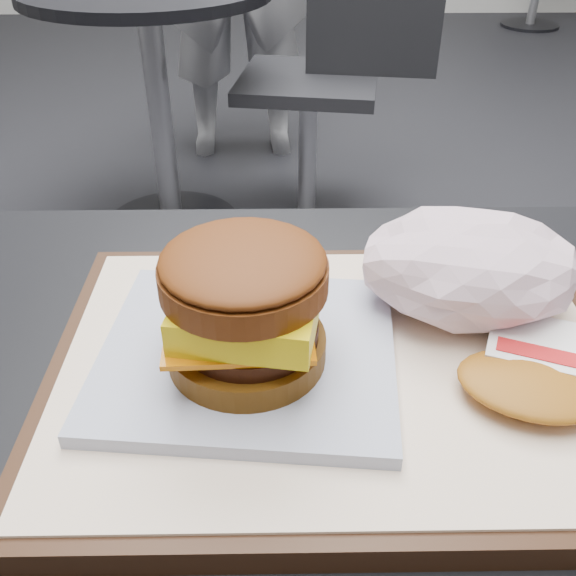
{
  "coord_description": "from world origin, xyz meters",
  "views": [
    {
      "loc": [
        0.01,
        -0.27,
        1.07
      ],
      "look_at": [
        0.02,
        0.07,
        0.83
      ],
      "focal_mm": 40.0,
      "sensor_mm": 36.0,
      "label": 1
    }
  ],
  "objects_px": {
    "breakfast_sandwich": "(246,318)",
    "neighbor_table": "(154,60)",
    "hash_brown": "(546,368)",
    "crumpled_wrapper": "(470,266)",
    "neighbor_chair": "(331,65)",
    "serving_tray": "(336,370)"
  },
  "relations": [
    {
      "from": "crumpled_wrapper",
      "to": "neighbor_chair",
      "type": "bearing_deg",
      "value": 89.03
    },
    {
      "from": "hash_brown",
      "to": "neighbor_table",
      "type": "bearing_deg",
      "value": 108.06
    },
    {
      "from": "serving_tray",
      "to": "breakfast_sandwich",
      "type": "height_order",
      "value": "breakfast_sandwich"
    },
    {
      "from": "hash_brown",
      "to": "neighbor_chair",
      "type": "relative_size",
      "value": 0.15
    },
    {
      "from": "breakfast_sandwich",
      "to": "neighbor_chair",
      "type": "bearing_deg",
      "value": 83.8
    },
    {
      "from": "neighbor_chair",
      "to": "serving_tray",
      "type": "bearing_deg",
      "value": -94.26
    },
    {
      "from": "crumpled_wrapper",
      "to": "neighbor_table",
      "type": "bearing_deg",
      "value": 107.9
    },
    {
      "from": "neighbor_table",
      "to": "serving_tray",
      "type": "bearing_deg",
      "value": -75.95
    },
    {
      "from": "crumpled_wrapper",
      "to": "neighbor_table",
      "type": "height_order",
      "value": "crumpled_wrapper"
    },
    {
      "from": "breakfast_sandwich",
      "to": "neighbor_table",
      "type": "height_order",
      "value": "breakfast_sandwich"
    },
    {
      "from": "hash_brown",
      "to": "neighbor_chair",
      "type": "xyz_separation_m",
      "value": [
        -0.0,
        1.7,
        -0.29
      ]
    },
    {
      "from": "breakfast_sandwich",
      "to": "neighbor_chair",
      "type": "xyz_separation_m",
      "value": [
        0.18,
        1.69,
        -0.32
      ]
    },
    {
      "from": "serving_tray",
      "to": "crumpled_wrapper",
      "type": "distance_m",
      "value": 0.12
    },
    {
      "from": "crumpled_wrapper",
      "to": "neighbor_chair",
      "type": "relative_size",
      "value": 0.17
    },
    {
      "from": "neighbor_table",
      "to": "neighbor_chair",
      "type": "height_order",
      "value": "neighbor_chair"
    },
    {
      "from": "hash_brown",
      "to": "crumpled_wrapper",
      "type": "height_order",
      "value": "crumpled_wrapper"
    },
    {
      "from": "breakfast_sandwich",
      "to": "hash_brown",
      "type": "relative_size",
      "value": 1.55
    },
    {
      "from": "breakfast_sandwich",
      "to": "hash_brown",
      "type": "height_order",
      "value": "breakfast_sandwich"
    },
    {
      "from": "serving_tray",
      "to": "neighbor_table",
      "type": "xyz_separation_m",
      "value": [
        -0.4,
        1.6,
        -0.23
      ]
    },
    {
      "from": "hash_brown",
      "to": "neighbor_chair",
      "type": "height_order",
      "value": "neighbor_chair"
    },
    {
      "from": "hash_brown",
      "to": "neighbor_chair",
      "type": "distance_m",
      "value": 1.73
    },
    {
      "from": "breakfast_sandwich",
      "to": "neighbor_chair",
      "type": "distance_m",
      "value": 1.73
    }
  ]
}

